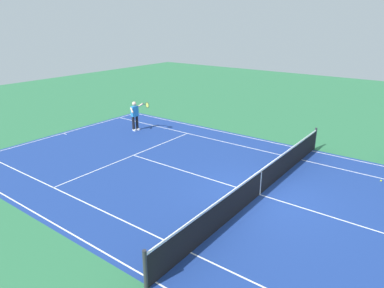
{
  "coord_description": "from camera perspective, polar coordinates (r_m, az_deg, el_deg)",
  "views": [
    {
      "loc": [
        -4.71,
        10.32,
        5.88
      ],
      "look_at": [
        3.65,
        -0.85,
        0.9
      ],
      "focal_mm": 32.49,
      "sensor_mm": 36.0,
      "label": 1
    }
  ],
  "objects": [
    {
      "name": "tennis_ball",
      "position": [
        15.34,
        28.61,
        -5.31
      ],
      "size": [
        0.07,
        0.07,
        0.07
      ],
      "primitive_type": "sphere",
      "color": "#CCE01E",
      "rests_on": "ground_plane"
    },
    {
      "name": "court_slab",
      "position": [
        12.78,
        11.02,
        -8.15
      ],
      "size": [
        24.2,
        11.4,
        0.0
      ],
      "primitive_type": "cube",
      "color": "navy",
      "rests_on": "ground_plane"
    },
    {
      "name": "tennis_net",
      "position": [
        12.56,
        11.16,
        -6.17
      ],
      "size": [
        0.1,
        11.7,
        1.08
      ],
      "color": "#2D2D33",
      "rests_on": "ground_plane"
    },
    {
      "name": "tennis_player_near",
      "position": [
        19.7,
        -9.3,
        4.83
      ],
      "size": [
        1.14,
        0.76,
        1.7
      ],
      "color": "black",
      "rests_on": "ground_plane"
    },
    {
      "name": "court_line_markings",
      "position": [
        12.78,
        11.02,
        -8.14
      ],
      "size": [
        23.85,
        11.05,
        0.01
      ],
      "color": "white",
      "rests_on": "ground_plane"
    },
    {
      "name": "ground_plane",
      "position": [
        12.78,
        11.02,
        -8.15
      ],
      "size": [
        60.0,
        60.0,
        0.0
      ],
      "primitive_type": "plane",
      "color": "#2D7247"
    }
  ]
}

